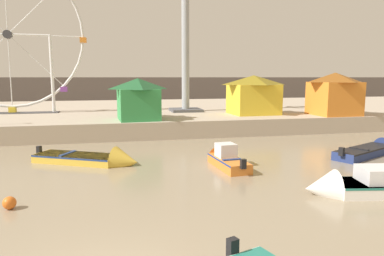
{
  "coord_description": "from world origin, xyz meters",
  "views": [
    {
      "loc": [
        0.45,
        -6.63,
        4.41
      ],
      "look_at": [
        4.35,
        11.15,
        1.77
      ],
      "focal_mm": 32.77,
      "sensor_mm": 36.0,
      "label": 1
    }
  ],
  "objects_px": {
    "motorboat_navy_blue": "(373,149)",
    "mooring_buoy_orange": "(9,203)",
    "motorboat_orange_hull": "(224,158)",
    "carnival_booth_orange_canopy": "(334,93)",
    "carnival_booth_yellow_awning": "(254,94)",
    "motorboat_mustard_yellow": "(98,159)",
    "carnival_booth_green_kiosk": "(138,98)",
    "ferris_wheel_white_frame": "(8,37)",
    "drop_tower_steel_tower": "(185,26)",
    "motorboat_white_red_stripe": "(364,186)"
  },
  "relations": [
    {
      "from": "motorboat_mustard_yellow",
      "to": "ferris_wheel_white_frame",
      "type": "relative_size",
      "value": 0.44
    },
    {
      "from": "drop_tower_steel_tower",
      "to": "carnival_booth_orange_canopy",
      "type": "bearing_deg",
      "value": -26.89
    },
    {
      "from": "ferris_wheel_white_frame",
      "to": "carnival_booth_yellow_awning",
      "type": "xyz_separation_m",
      "value": [
        20.3,
        -4.98,
        -4.8
      ]
    },
    {
      "from": "ferris_wheel_white_frame",
      "to": "motorboat_white_red_stripe",
      "type": "bearing_deg",
      "value": -50.87
    },
    {
      "from": "motorboat_navy_blue",
      "to": "ferris_wheel_white_frame",
      "type": "xyz_separation_m",
      "value": [
        -23.26,
        15.92,
        7.53
      ]
    },
    {
      "from": "motorboat_navy_blue",
      "to": "motorboat_orange_hull",
      "type": "height_order",
      "value": "motorboat_orange_hull"
    },
    {
      "from": "motorboat_orange_hull",
      "to": "carnival_booth_orange_canopy",
      "type": "height_order",
      "value": "carnival_booth_orange_canopy"
    },
    {
      "from": "carnival_booth_yellow_awning",
      "to": "motorboat_white_red_stripe",
      "type": "bearing_deg",
      "value": -99.86
    },
    {
      "from": "motorboat_mustard_yellow",
      "to": "carnival_booth_orange_canopy",
      "type": "height_order",
      "value": "carnival_booth_orange_canopy"
    },
    {
      "from": "motorboat_mustard_yellow",
      "to": "motorboat_orange_hull",
      "type": "relative_size",
      "value": 1.4
    },
    {
      "from": "motorboat_mustard_yellow",
      "to": "carnival_booth_yellow_awning",
      "type": "distance_m",
      "value": 16.22
    },
    {
      "from": "motorboat_white_red_stripe",
      "to": "mooring_buoy_orange",
      "type": "distance_m",
      "value": 12.8
    },
    {
      "from": "motorboat_orange_hull",
      "to": "mooring_buoy_orange",
      "type": "relative_size",
      "value": 9.25
    },
    {
      "from": "carnival_booth_yellow_awning",
      "to": "ferris_wheel_white_frame",
      "type": "bearing_deg",
      "value": 164.4
    },
    {
      "from": "carnival_booth_green_kiosk",
      "to": "mooring_buoy_orange",
      "type": "xyz_separation_m",
      "value": [
        -5.25,
        -13.88,
        -2.65
      ]
    },
    {
      "from": "motorboat_orange_hull",
      "to": "mooring_buoy_orange",
      "type": "distance_m",
      "value": 9.81
    },
    {
      "from": "motorboat_mustard_yellow",
      "to": "carnival_booth_green_kiosk",
      "type": "height_order",
      "value": "carnival_booth_green_kiosk"
    },
    {
      "from": "motorboat_white_red_stripe",
      "to": "carnival_booth_green_kiosk",
      "type": "distance_m",
      "value": 17.04
    },
    {
      "from": "motorboat_navy_blue",
      "to": "motorboat_orange_hull",
      "type": "bearing_deg",
      "value": 158.75
    },
    {
      "from": "carnival_booth_green_kiosk",
      "to": "motorboat_mustard_yellow",
      "type": "bearing_deg",
      "value": -112.41
    },
    {
      "from": "carnival_booth_green_kiosk",
      "to": "carnival_booth_yellow_awning",
      "type": "bearing_deg",
      "value": 6.76
    },
    {
      "from": "carnival_booth_orange_canopy",
      "to": "carnival_booth_yellow_awning",
      "type": "bearing_deg",
      "value": 160.43
    },
    {
      "from": "motorboat_mustard_yellow",
      "to": "ferris_wheel_white_frame",
      "type": "distance_m",
      "value": 18.45
    },
    {
      "from": "motorboat_orange_hull",
      "to": "motorboat_white_red_stripe",
      "type": "bearing_deg",
      "value": -149.45
    },
    {
      "from": "motorboat_white_red_stripe",
      "to": "motorboat_mustard_yellow",
      "type": "bearing_deg",
      "value": -24.82
    },
    {
      "from": "carnival_booth_orange_canopy",
      "to": "ferris_wheel_white_frame",
      "type": "bearing_deg",
      "value": 164.07
    },
    {
      "from": "ferris_wheel_white_frame",
      "to": "mooring_buoy_orange",
      "type": "distance_m",
      "value": 22.71
    },
    {
      "from": "motorboat_mustard_yellow",
      "to": "ferris_wheel_white_frame",
      "type": "xyz_separation_m",
      "value": [
        -7.78,
        14.92,
        7.57
      ]
    },
    {
      "from": "ferris_wheel_white_frame",
      "to": "carnival_booth_green_kiosk",
      "type": "height_order",
      "value": "ferris_wheel_white_frame"
    },
    {
      "from": "carnival_booth_orange_canopy",
      "to": "drop_tower_steel_tower",
      "type": "bearing_deg",
      "value": 152.11
    },
    {
      "from": "motorboat_navy_blue",
      "to": "mooring_buoy_orange",
      "type": "bearing_deg",
      "value": 169.45
    },
    {
      "from": "drop_tower_steel_tower",
      "to": "carnival_booth_green_kiosk",
      "type": "height_order",
      "value": "drop_tower_steel_tower"
    },
    {
      "from": "motorboat_orange_hull",
      "to": "carnival_booth_green_kiosk",
      "type": "distance_m",
      "value": 10.67
    },
    {
      "from": "motorboat_orange_hull",
      "to": "drop_tower_steel_tower",
      "type": "bearing_deg",
      "value": -9.13
    },
    {
      "from": "motorboat_mustard_yellow",
      "to": "carnival_booth_green_kiosk",
      "type": "relative_size",
      "value": 1.52
    },
    {
      "from": "carnival_booth_yellow_awning",
      "to": "carnival_booth_orange_canopy",
      "type": "xyz_separation_m",
      "value": [
        6.3,
        -2.12,
        0.11
      ]
    },
    {
      "from": "motorboat_white_red_stripe",
      "to": "drop_tower_steel_tower",
      "type": "height_order",
      "value": "drop_tower_steel_tower"
    },
    {
      "from": "carnival_booth_orange_canopy",
      "to": "mooring_buoy_orange",
      "type": "relative_size",
      "value": 8.61
    },
    {
      "from": "motorboat_navy_blue",
      "to": "carnival_booth_orange_canopy",
      "type": "relative_size",
      "value": 1.55
    },
    {
      "from": "motorboat_white_red_stripe",
      "to": "carnival_booth_yellow_awning",
      "type": "distance_m",
      "value": 17.4
    },
    {
      "from": "mooring_buoy_orange",
      "to": "ferris_wheel_white_frame",
      "type": "bearing_deg",
      "value": 103.94
    },
    {
      "from": "carnival_booth_orange_canopy",
      "to": "carnival_booth_green_kiosk",
      "type": "distance_m",
      "value": 16.2
    },
    {
      "from": "ferris_wheel_white_frame",
      "to": "carnival_booth_green_kiosk",
      "type": "bearing_deg",
      "value": -33.55
    },
    {
      "from": "motorboat_white_red_stripe",
      "to": "motorboat_navy_blue",
      "type": "bearing_deg",
      "value": -121.27
    },
    {
      "from": "carnival_booth_orange_canopy",
      "to": "carnival_booth_green_kiosk",
      "type": "relative_size",
      "value": 1.01
    },
    {
      "from": "carnival_booth_green_kiosk",
      "to": "mooring_buoy_orange",
      "type": "height_order",
      "value": "carnival_booth_green_kiosk"
    },
    {
      "from": "motorboat_navy_blue",
      "to": "ferris_wheel_white_frame",
      "type": "bearing_deg",
      "value": 120.04
    },
    {
      "from": "motorboat_navy_blue",
      "to": "motorboat_mustard_yellow",
      "type": "relative_size",
      "value": 1.03
    },
    {
      "from": "motorboat_mustard_yellow",
      "to": "drop_tower_steel_tower",
      "type": "distance_m",
      "value": 17.78
    },
    {
      "from": "mooring_buoy_orange",
      "to": "motorboat_mustard_yellow",
      "type": "bearing_deg",
      "value": 65.86
    }
  ]
}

